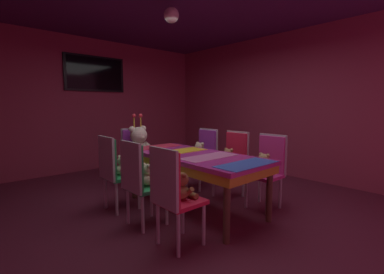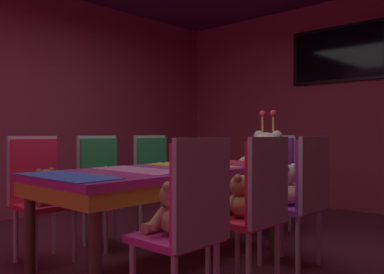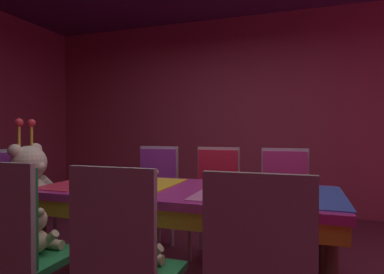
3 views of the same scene
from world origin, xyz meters
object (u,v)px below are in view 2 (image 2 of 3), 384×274
(teddy_left_0, at_px, (46,189))
(teddy_right_2, at_px, (287,187))
(chair_right_2, at_px, (304,189))
(chair_right_1, at_px, (259,198))
(wall_tv, at_px, (338,54))
(chair_left_2, at_px, (155,174))
(teddy_right_1, at_px, (240,199))
(chair_left_0, at_px, (37,185))
(chair_left_1, at_px, (102,178))
(throne_chair, at_px, (274,173))
(teddy_left_2, at_px, (165,177))
(teddy_right_0, at_px, (172,211))
(chair_right_0, at_px, (191,212))
(king_teddy_bear, at_px, (266,163))
(banquet_table, at_px, (167,180))
(teddy_left_1, at_px, (111,183))

(teddy_left_0, distance_m, teddy_right_2, 1.86)
(teddy_right_2, bearing_deg, chair_right_2, 180.00)
(chair_right_1, height_order, wall_tv, wall_tv)
(chair_left_2, distance_m, teddy_right_1, 1.65)
(chair_left_0, distance_m, teddy_right_2, 1.97)
(chair_left_1, distance_m, teddy_right_2, 1.65)
(teddy_left_0, bearing_deg, teddy_right_2, 41.45)
(chair_left_0, xyz_separation_m, teddy_right_2, (1.53, 1.23, -0.00))
(chair_left_0, bearing_deg, throne_chair, 68.30)
(teddy_left_2, distance_m, teddy_right_0, 1.86)
(chair_right_0, xyz_separation_m, king_teddy_bear, (-0.83, 1.99, 0.11))
(banquet_table, bearing_deg, chair_right_1, 0.34)
(teddy_left_2, xyz_separation_m, throne_chair, (0.70, 0.91, 0.03))
(chair_right_2, bearing_deg, chair_right_1, 90.80)
(teddy_left_0, bearing_deg, chair_left_2, 95.78)
(teddy_right_0, xyz_separation_m, chair_right_2, (0.14, 1.23, 0.01))
(teddy_left_2, bearing_deg, chair_left_1, -103.74)
(chair_right_1, height_order, king_teddy_bear, king_teddy_bear)
(banquet_table, height_order, throne_chair, throne_chair)
(chair_left_2, distance_m, throne_chair, 1.24)
(chair_left_0, relative_size, wall_tv, 0.78)
(banquet_table, bearing_deg, wall_tv, 90.00)
(teddy_right_0, bearing_deg, throne_chair, -72.41)
(chair_right_0, height_order, chair_right_2, same)
(chair_left_2, xyz_separation_m, chair_right_0, (1.67, -1.25, 0.00))
(chair_left_1, xyz_separation_m, chair_right_1, (1.68, 0.00, 0.00))
(banquet_table, height_order, chair_right_1, chair_right_1)
(teddy_left_0, bearing_deg, teddy_right_1, 23.70)
(chair_right_1, distance_m, teddy_right_2, 0.63)
(chair_right_0, height_order, wall_tv, wall_tv)
(chair_left_1, distance_m, chair_right_2, 1.79)
(chair_left_2, bearing_deg, banquet_table, -37.07)
(chair_left_1, relative_size, throne_chair, 1.00)
(chair_right_2, xyz_separation_m, teddy_right_2, (-0.15, 0.00, -0.00))
(king_teddy_bear, bearing_deg, teddy_right_0, 18.94)
(chair_left_0, bearing_deg, king_teddy_bear, 66.70)
(teddy_left_1, height_order, teddy_right_0, teddy_right_0)
(teddy_left_0, bearing_deg, king_teddy_bear, 70.27)
(banquet_table, bearing_deg, chair_left_1, 179.90)
(wall_tv, bearing_deg, king_teddy_bear, -90.00)
(chair_left_0, bearing_deg, teddy_right_0, -0.02)
(chair_left_1, distance_m, teddy_right_0, 1.65)
(teddy_left_1, bearing_deg, chair_right_0, -21.71)
(chair_right_2, bearing_deg, banquet_table, 36.90)
(chair_left_0, relative_size, throne_chair, 1.00)
(chair_right_1, relative_size, wall_tv, 0.78)
(teddy_left_2, bearing_deg, teddy_right_1, -24.44)
(teddy_left_1, relative_size, king_teddy_bear, 0.35)
(teddy_left_0, bearing_deg, wall_tv, 79.13)
(chair_right_0, bearing_deg, chair_right_2, -89.81)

